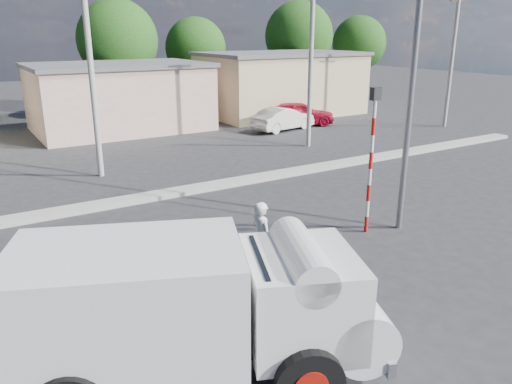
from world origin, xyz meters
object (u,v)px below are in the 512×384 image
truck (202,306)px  car_cream (283,119)px  cyclist (262,250)px  car_red (299,113)px  traffic_pole (372,149)px  streetlight (410,65)px  bicycle (261,267)px

truck → car_cream: (14.40, 18.42, -0.72)m
car_cream → cyclist: bearing=132.6°
car_red → traffic_pole: traffic_pole is taller
car_cream → traffic_pole: traffic_pole is taller
car_red → traffic_pole: size_ratio=1.04×
cyclist → car_cream: size_ratio=0.43×
truck → traffic_pole: 8.07m
car_red → streetlight: streetlight is taller
bicycle → streetlight: 7.11m
cyclist → traffic_pole: 4.95m
cyclist → car_red: bearing=-40.5°
truck → car_cream: truck is taller
cyclist → streetlight: size_ratio=0.20×
truck → streetlight: bearing=43.8°
bicycle → car_red: bearing=-40.5°
bicycle → streetlight: bearing=-82.9°
cyclist → truck: bearing=129.3°
bicycle → car_red: car_red is taller
cyclist → streetlight: streetlight is taller
cyclist → bicycle: bearing=-0.0°
bicycle → car_cream: 19.91m
truck → cyclist: truck is taller
car_cream → car_red: 2.08m
cyclist → car_cream: bearing=-37.8°
car_cream → car_red: (1.88, 0.88, 0.07)m
cyclist → streetlight: (5.45, 0.85, 4.05)m
truck → car_cream: bearing=74.4°
car_cream → bicycle: bearing=132.6°
traffic_pole → truck: bearing=-154.2°
truck → bicycle: (2.67, 2.33, -0.95)m
car_cream → traffic_pole: 16.70m
car_red → cyclist: bearing=166.2°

